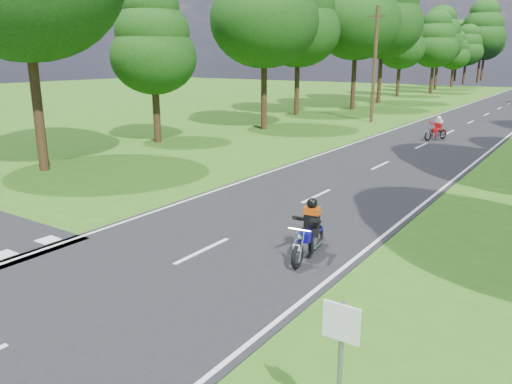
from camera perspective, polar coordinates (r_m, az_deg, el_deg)
The scene contains 7 objects.
ground at distance 11.09m, azimuth -12.92°, elevation -9.84°, with size 160.00×160.00×0.00m, color #2D5B14.
main_road at distance 57.39m, azimuth 26.99°, elevation 9.01°, with size 7.00×140.00×0.02m, color black.
road_markings at distance 55.56m, azimuth 26.58°, elevation 8.92°, with size 7.40×140.00×0.01m.
telegraph_pole at distance 37.25m, azimuth 13.40°, elevation 14.00°, with size 1.20×0.26×8.00m.
road_sign at distance 6.08m, azimuth 9.61°, elevation -17.77°, with size 0.45×0.07×2.00m.
rider_near_blue at distance 11.76m, azimuth 6.04°, elevation -4.22°, with size 0.57×1.70×1.42m, color #120D97, non-canonical shape.
rider_far_red at distance 30.25m, azimuth 19.90°, elevation 6.88°, with size 0.54×1.63×1.36m, color #A30C16, non-canonical shape.
Camera 1 is at (7.53, -6.70, 4.63)m, focal length 35.00 mm.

